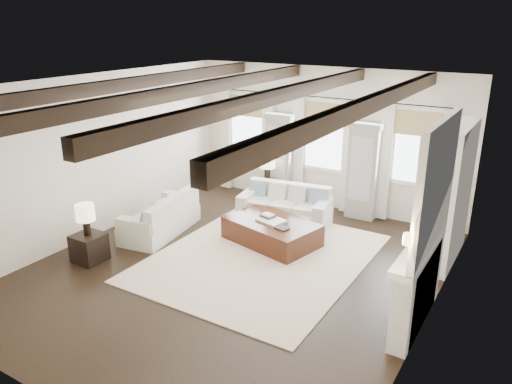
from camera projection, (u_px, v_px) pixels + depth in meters
The scene contains 16 objects.
ground at pixel (234, 269), 8.77m from camera, with size 7.50×7.50×0.00m, color black.
room_shell at pixel (298, 160), 8.50m from camera, with size 6.54×7.54×3.22m.
area_rug at pixel (261, 257), 9.19m from camera, with size 3.54×4.31×0.02m, color beige.
sofa_back at pixel (285, 208), 10.68m from camera, with size 2.03×1.14×0.82m.
sofa_left at pixel (162, 218), 10.18m from camera, with size 1.13×1.98×0.80m.
ottoman at pixel (272, 232), 9.75m from camera, with size 1.75×1.10×0.46m, color black.
tray at pixel (271, 220), 9.65m from camera, with size 0.50×0.38×0.04m, color white.
book_lower at pixel (268, 216), 9.76m from camera, with size 0.26×0.20×0.04m, color #262628.
book_upper at pixel (268, 215), 9.73m from camera, with size 0.22×0.17×0.03m, color beige.
book_loose at pixel (282, 228), 9.30m from camera, with size 0.24×0.18×0.03m, color #262628.
side_table_front at pixel (89, 248), 9.02m from camera, with size 0.51×0.51×0.51m, color black.
lamp_front at pixel (85, 214), 8.80m from camera, with size 0.34×0.34×0.58m.
side_table_back at pixel (267, 193), 11.70m from camera, with size 0.41×0.41×0.61m, color black.
lamp_back at pixel (267, 162), 11.46m from camera, with size 0.37×0.37×0.63m.
candlestick_near at pixel (396, 305), 7.10m from camera, with size 0.16×0.16×0.78m.
candlestick_far at pixel (406, 290), 7.47m from camera, with size 0.16×0.16×0.80m.
Camera 1 is at (4.40, -6.49, 4.18)m, focal length 35.00 mm.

